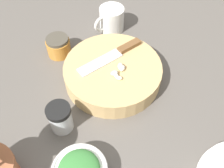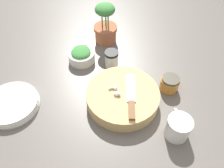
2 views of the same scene
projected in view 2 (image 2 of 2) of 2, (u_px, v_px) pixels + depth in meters
name	position (u px, v px, depth m)	size (l,w,h in m)	color
ground_plane	(108.00, 89.00, 0.90)	(5.00, 5.00, 0.00)	#56514C
cutting_board	(123.00, 97.00, 0.84)	(0.28, 0.28, 0.05)	tan
chef_knife	(131.00, 98.00, 0.80)	(0.07, 0.21, 0.01)	brown
garlic_cloves	(115.00, 91.00, 0.82)	(0.06, 0.05, 0.02)	silver
herb_bowl	(81.00, 55.00, 0.99)	(0.12, 0.12, 0.06)	silver
spice_jar	(111.00, 59.00, 0.96)	(0.06, 0.06, 0.08)	silver
coffee_mug	(178.00, 127.00, 0.74)	(0.08, 0.11, 0.08)	silver
plate_stack	(12.00, 104.00, 0.83)	(0.21, 0.21, 0.03)	silver
honey_jar	(170.00, 84.00, 0.88)	(0.08, 0.08, 0.06)	#BC7A2D
potted_herb	(105.00, 26.00, 1.05)	(0.11, 0.11, 0.20)	#A35B3D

